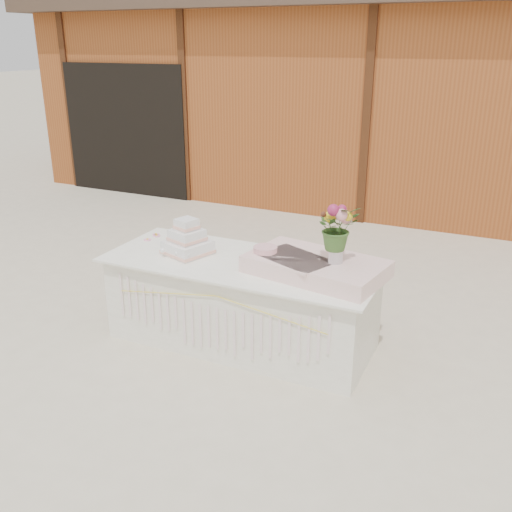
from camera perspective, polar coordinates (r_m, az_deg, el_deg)
The scene contains 9 objects.
ground at distance 5.23m, azimuth -1.40°, elevation -8.47°, with size 80.00×80.00×0.00m, color beige.
barn at distance 10.32m, azimuth 13.92°, elevation 15.31°, with size 12.60×4.60×3.30m.
cake_table at distance 5.05m, azimuth -1.47°, elevation -4.65°, with size 2.40×1.00×0.77m.
wedding_cake at distance 5.08m, azimuth -6.88°, elevation 1.39°, with size 0.46×0.46×0.33m.
pink_cake_stand at distance 4.74m, azimuth 0.93°, elevation 0.02°, with size 0.25×0.25×0.18m.
satin_runner at distance 4.64m, azimuth 6.01°, elevation -1.04°, with size 1.09×0.63×0.14m, color #FFD2CD.
flower_vase at distance 4.52m, azimuth 7.99°, elevation 0.30°, with size 0.12×0.12×0.16m, color silver.
bouquet at distance 4.44m, azimuth 8.16°, elevation 3.46°, with size 0.33×0.28×0.36m, color #365C25.
loose_flowers at distance 5.49m, azimuth -10.43°, elevation 1.58°, with size 0.14×0.34×0.02m, color #FE9BC0, non-canonical shape.
Camera 1 is at (2.04, -4.08, 2.55)m, focal length 40.00 mm.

